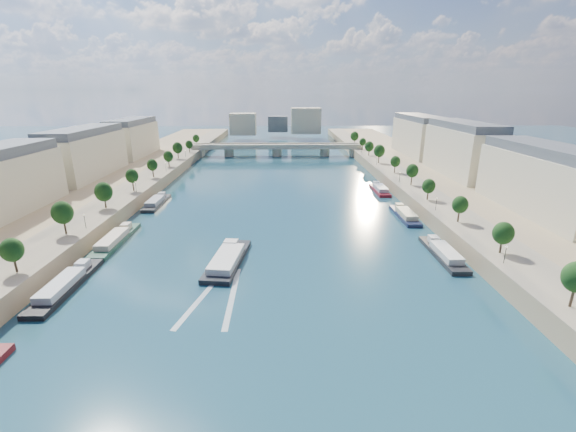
{
  "coord_description": "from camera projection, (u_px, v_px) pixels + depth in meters",
  "views": [
    {
      "loc": [
        2.52,
        -32.88,
        42.19
      ],
      "look_at": [
        4.65,
        80.25,
        5.0
      ],
      "focal_mm": 24.0,
      "sensor_mm": 36.0,
      "label": 1
    }
  ],
  "objects": [
    {
      "name": "ground",
      "position": [
        274.0,
        212.0,
        139.35
      ],
      "size": [
        700.0,
        700.0,
        0.0
      ],
      "primitive_type": "plane",
      "color": "#0D2D3D",
      "rests_on": "ground"
    },
    {
      "name": "quay_left",
      "position": [
        73.0,
        207.0,
        137.28
      ],
      "size": [
        44.0,
        520.0,
        5.0
      ],
      "primitive_type": "cube",
      "color": "#9E8460",
      "rests_on": "ground"
    },
    {
      "name": "buildings_right",
      "position": [
        496.0,
        161.0,
        147.13
      ],
      "size": [
        16.0,
        226.0,
        23.2
      ],
      "color": "beige",
      "rests_on": "ground"
    },
    {
      "name": "skyline",
      "position": [
        281.0,
        122.0,
        343.34
      ],
      "size": [
        79.0,
        42.0,
        22.0
      ],
      "color": "beige",
      "rests_on": "ground"
    },
    {
      "name": "bridge",
      "position": [
        277.0,
        148.0,
        256.11
      ],
      "size": [
        112.0,
        12.0,
        8.15
      ],
      "color": "#C1B79E",
      "rests_on": "ground"
    },
    {
      "name": "pave_left",
      "position": [
        114.0,
        200.0,
        136.75
      ],
      "size": [
        14.0,
        520.0,
        0.1
      ],
      "primitive_type": "cube",
      "color": "gray",
      "rests_on": "quay_left"
    },
    {
      "name": "pave_right",
      "position": [
        432.0,
        198.0,
        138.79
      ],
      "size": [
        14.0,
        520.0,
        0.1
      ],
      "primitive_type": "cube",
      "color": "gray",
      "rests_on": "quay_right"
    },
    {
      "name": "trees_right",
      "position": [
        418.0,
        177.0,
        146.56
      ],
      "size": [
        4.8,
        268.8,
        8.26
      ],
      "color": "#382B1E",
      "rests_on": "ground"
    },
    {
      "name": "lamps_left",
      "position": [
        114.0,
        200.0,
        126.48
      ],
      "size": [
        0.36,
        200.36,
        4.28
      ],
      "color": "black",
      "rests_on": "ground"
    },
    {
      "name": "lamps_right",
      "position": [
        416.0,
        187.0,
        142.6
      ],
      "size": [
        0.36,
        200.36,
        4.28
      ],
      "color": "black",
      "rests_on": "ground"
    },
    {
      "name": "trees_left",
      "position": [
        120.0,
        183.0,
        136.99
      ],
      "size": [
        4.8,
        268.8,
        8.26
      ],
      "color": "#382B1E",
      "rests_on": "ground"
    },
    {
      "name": "quay_right",
      "position": [
        472.0,
        205.0,
        139.85
      ],
      "size": [
        44.0,
        520.0,
        5.0
      ],
      "primitive_type": "cube",
      "color": "#9E8460",
      "rests_on": "ground"
    },
    {
      "name": "buildings_left",
      "position": [
        48.0,
        162.0,
        144.09
      ],
      "size": [
        16.0,
        226.0,
        23.2
      ],
      "color": "beige",
      "rests_on": "ground"
    },
    {
      "name": "wake",
      "position": [
        218.0,
        296.0,
        82.75
      ],
      "size": [
        10.73,
        26.0,
        0.04
      ],
      "color": "silver",
      "rests_on": "ground"
    },
    {
      "name": "tour_barge",
      "position": [
        227.0,
        260.0,
        98.3
      ],
      "size": [
        10.13,
        25.88,
        3.6
      ],
      "rotation": [
        0.0,
        0.0,
        -0.12
      ],
      "color": "black",
      "rests_on": "ground"
    },
    {
      "name": "moored_barges_left",
      "position": [
        63.0,
        288.0,
        84.22
      ],
      "size": [
        5.0,
        156.57,
        3.6
      ],
      "color": "#1B233D",
      "rests_on": "ground"
    },
    {
      "name": "moored_barges_right",
      "position": [
        440.0,
        251.0,
        103.86
      ],
      "size": [
        5.0,
        167.68,
        3.6
      ],
      "color": "black",
      "rests_on": "ground"
    }
  ]
}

